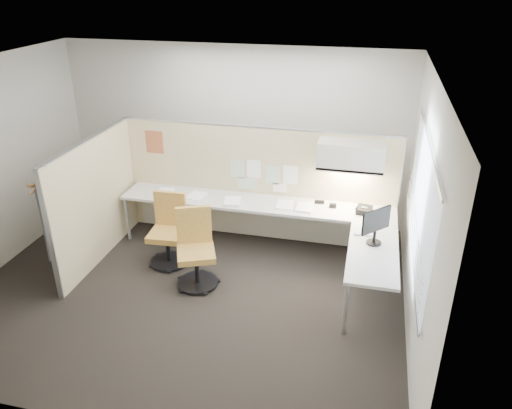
% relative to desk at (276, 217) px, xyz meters
% --- Properties ---
extents(floor, '(5.50, 4.50, 0.01)m').
position_rel_desk_xyz_m(floor, '(-0.93, -1.13, -0.61)').
color(floor, black).
rests_on(floor, ground).
extents(ceiling, '(5.50, 4.50, 0.01)m').
position_rel_desk_xyz_m(ceiling, '(-0.93, -1.13, 2.20)').
color(ceiling, white).
rests_on(ceiling, wall_back).
extents(wall_back, '(5.50, 0.02, 2.80)m').
position_rel_desk_xyz_m(wall_back, '(-0.93, 1.12, 0.80)').
color(wall_back, beige).
rests_on(wall_back, ground).
extents(wall_front, '(5.50, 0.02, 2.80)m').
position_rel_desk_xyz_m(wall_front, '(-0.93, -3.38, 0.80)').
color(wall_front, beige).
rests_on(wall_front, ground).
extents(wall_right, '(0.02, 4.50, 2.80)m').
position_rel_desk_xyz_m(wall_right, '(1.82, -1.13, 0.80)').
color(wall_right, beige).
rests_on(wall_right, ground).
extents(window_pane, '(0.01, 2.80, 1.30)m').
position_rel_desk_xyz_m(window_pane, '(1.79, -1.13, 0.95)').
color(window_pane, '#A1ACBB').
rests_on(window_pane, wall_right).
extents(partition_back, '(4.10, 0.06, 1.75)m').
position_rel_desk_xyz_m(partition_back, '(-0.38, 0.47, 0.27)').
color(partition_back, '#CEBB8E').
rests_on(partition_back, floor).
extents(partition_left, '(0.06, 2.20, 1.75)m').
position_rel_desk_xyz_m(partition_left, '(-2.43, -0.63, 0.27)').
color(partition_left, '#CEBB8E').
rests_on(partition_left, floor).
extents(desk, '(4.00, 2.07, 0.73)m').
position_rel_desk_xyz_m(desk, '(0.00, 0.00, 0.00)').
color(desk, beige).
rests_on(desk, floor).
extents(overhead_bin, '(0.90, 0.36, 0.38)m').
position_rel_desk_xyz_m(overhead_bin, '(0.97, 0.26, 0.91)').
color(overhead_bin, beige).
rests_on(overhead_bin, partition_back).
extents(task_light_strip, '(0.60, 0.06, 0.02)m').
position_rel_desk_xyz_m(task_light_strip, '(0.97, 0.26, 0.70)').
color(task_light_strip, '#FFEABF').
rests_on(task_light_strip, overhead_bin).
extents(pinned_papers, '(1.01, 0.00, 0.47)m').
position_rel_desk_xyz_m(pinned_papers, '(-0.30, 0.44, 0.43)').
color(pinned_papers, '#8CBF8C').
rests_on(pinned_papers, partition_back).
extents(poster, '(0.28, 0.00, 0.35)m').
position_rel_desk_xyz_m(poster, '(-1.98, 0.44, 0.82)').
color(poster, orange).
rests_on(poster, partition_back).
extents(chair_left, '(0.53, 0.53, 1.00)m').
position_rel_desk_xyz_m(chair_left, '(-1.42, -0.55, -0.13)').
color(chair_left, black).
rests_on(chair_left, floor).
extents(chair_right, '(0.63, 0.64, 1.02)m').
position_rel_desk_xyz_m(chair_right, '(-0.87, -0.96, -0.12)').
color(chair_right, black).
rests_on(chair_right, floor).
extents(monitor, '(0.33, 0.34, 0.47)m').
position_rel_desk_xyz_m(monitor, '(1.37, -0.69, 0.40)').
color(monitor, black).
rests_on(monitor, desk).
extents(phone, '(0.24, 0.23, 0.12)m').
position_rel_desk_xyz_m(phone, '(1.21, 0.13, 0.18)').
color(phone, black).
rests_on(phone, desk).
extents(stapler, '(0.14, 0.06, 0.05)m').
position_rel_desk_xyz_m(stapler, '(0.58, 0.30, 0.15)').
color(stapler, black).
rests_on(stapler, desk).
extents(tape_dispenser, '(0.10, 0.07, 0.06)m').
position_rel_desk_xyz_m(tape_dispenser, '(0.78, 0.22, 0.16)').
color(tape_dispenser, black).
rests_on(tape_dispenser, desk).
extents(coat_hook, '(0.18, 0.41, 1.26)m').
position_rel_desk_xyz_m(coat_hook, '(-2.51, -1.63, 0.83)').
color(coat_hook, silver).
rests_on(coat_hook, partition_left).
extents(paper_stack_0, '(0.27, 0.33, 0.04)m').
position_rel_desk_xyz_m(paper_stack_0, '(-1.73, 0.11, 0.15)').
color(paper_stack_0, white).
rests_on(paper_stack_0, desk).
extents(paper_stack_1, '(0.28, 0.33, 0.02)m').
position_rel_desk_xyz_m(paper_stack_1, '(-1.24, 0.14, 0.14)').
color(paper_stack_1, white).
rests_on(paper_stack_1, desk).
extents(paper_stack_2, '(0.28, 0.34, 0.05)m').
position_rel_desk_xyz_m(paper_stack_2, '(-0.65, 0.02, 0.15)').
color(paper_stack_2, white).
rests_on(paper_stack_2, desk).
extents(paper_stack_3, '(0.25, 0.31, 0.02)m').
position_rel_desk_xyz_m(paper_stack_3, '(0.10, 0.13, 0.14)').
color(paper_stack_3, white).
rests_on(paper_stack_3, desk).
extents(paper_stack_4, '(0.24, 0.31, 0.03)m').
position_rel_desk_xyz_m(paper_stack_4, '(0.39, 0.10, 0.14)').
color(paper_stack_4, white).
rests_on(paper_stack_4, desk).
extents(paper_stack_5, '(0.25, 0.32, 0.02)m').
position_rel_desk_xyz_m(paper_stack_5, '(1.22, -0.37, 0.14)').
color(paper_stack_5, white).
rests_on(paper_stack_5, desk).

